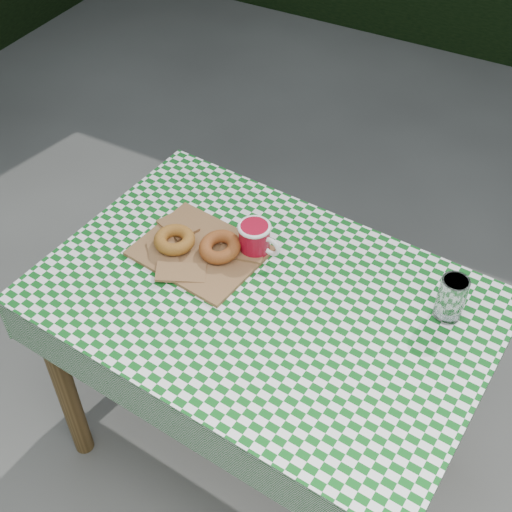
{
  "coord_description": "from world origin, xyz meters",
  "views": [
    {
      "loc": [
        0.38,
        -1.1,
        2.04
      ],
      "look_at": [
        -0.23,
        0.02,
        0.79
      ],
      "focal_mm": 47.78,
      "sensor_mm": 36.0,
      "label": 1
    }
  ],
  "objects": [
    {
      "name": "paper_bag",
      "position": [
        -0.38,
        -0.02,
        0.76
      ],
      "size": [
        0.35,
        0.3,
        0.02
      ],
      "primitive_type": "cube",
      "rotation": [
        0.0,
        0.0,
        -0.13
      ],
      "color": "#966041",
      "rests_on": "tablecloth"
    },
    {
      "name": "table",
      "position": [
        -0.15,
        -0.08,
        0.38
      ],
      "size": [
        1.18,
        0.83,
        0.75
      ],
      "primitive_type": "cube",
      "rotation": [
        0.0,
        0.0,
        -0.08
      ],
      "color": "brown",
      "rests_on": "ground"
    },
    {
      "name": "tablecloth",
      "position": [
        -0.15,
        -0.08,
        0.75
      ],
      "size": [
        1.2,
        0.86,
        0.01
      ],
      "primitive_type": "cube",
      "rotation": [
        0.0,
        0.0,
        -0.08
      ],
      "color": "#0D5317",
      "rests_on": "table"
    },
    {
      "name": "drinking_glass",
      "position": [
        0.27,
        0.09,
        0.82
      ],
      "size": [
        0.08,
        0.08,
        0.12
      ],
      "primitive_type": "cylinder",
      "rotation": [
        0.0,
        0.0,
        -0.29
      ],
      "color": "silver",
      "rests_on": "tablecloth"
    },
    {
      "name": "coffee_mug",
      "position": [
        -0.25,
        0.06,
        0.8
      ],
      "size": [
        0.18,
        0.18,
        0.09
      ],
      "primitive_type": null,
      "rotation": [
        0.0,
        0.0,
        -0.11
      ],
      "color": "maroon",
      "rests_on": "tablecloth"
    },
    {
      "name": "bagel_back",
      "position": [
        -0.32,
        -0.0,
        0.79
      ],
      "size": [
        0.16,
        0.16,
        0.04
      ],
      "primitive_type": "torus",
      "rotation": [
        0.0,
        0.0,
        -0.54
      ],
      "color": "brown",
      "rests_on": "paper_bag"
    },
    {
      "name": "ground",
      "position": [
        0.0,
        0.0,
        0.0
      ],
      "size": [
        60.0,
        60.0,
        0.0
      ],
      "primitive_type": "plane",
      "color": "#494844",
      "rests_on": "ground"
    },
    {
      "name": "bagel_front",
      "position": [
        -0.45,
        -0.04,
        0.79
      ],
      "size": [
        0.12,
        0.12,
        0.04
      ],
      "primitive_type": "torus",
      "rotation": [
        0.0,
        0.0,
        0.04
      ],
      "color": "#A26921",
      "rests_on": "paper_bag"
    }
  ]
}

